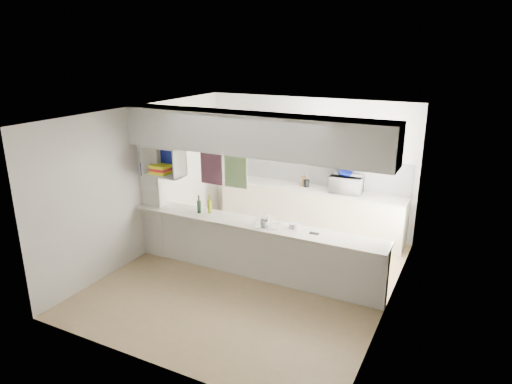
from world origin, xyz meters
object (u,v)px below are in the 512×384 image
Objects in this scene: bowl at (346,174)px; dish_rack at (267,221)px; wine_bottles at (204,206)px; microwave at (347,184)px.

dish_rack is at bearing -104.79° from bowl.
dish_rack is at bearing -2.66° from wine_bottles.
microwave reaches higher than dish_rack.
wine_bottles is (-1.76, -2.10, -0.05)m from microwave.
dish_rack is (-0.57, -2.16, -0.28)m from bowl.
wine_bottles is at bearing 158.09° from dish_rack.
wine_bottles is at bearing -129.30° from bowl.
bowl is (-0.03, 0.01, 0.20)m from microwave.
wine_bottles is at bearing 47.07° from microwave.
dish_rack is (-0.60, -2.15, -0.09)m from microwave.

